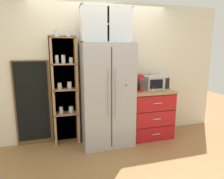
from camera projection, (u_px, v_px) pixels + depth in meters
ground_plane at (107, 142)px, 3.68m from camera, size 10.63×10.63×0.00m
wall_back_cream at (102, 72)px, 3.81m from camera, size 4.93×0.10×2.55m
refrigerator at (107, 95)px, 3.53m from camera, size 0.88×0.67×1.80m
pantry_shelf_column at (65, 88)px, 3.56m from camera, size 0.48×0.29×2.01m
counter_cabinet at (150, 113)px, 3.89m from camera, size 0.83×0.60×0.93m
microwave at (155, 83)px, 3.86m from camera, size 0.44×0.33×0.26m
coffee_maker at (136, 83)px, 3.70m from camera, size 0.17×0.20×0.31m
mug_cream at (152, 88)px, 3.73m from camera, size 0.12×0.09×0.09m
mug_navy at (151, 88)px, 3.79m from camera, size 0.11×0.08×0.09m
bottle_clear at (149, 83)px, 3.84m from camera, size 0.06×0.06×0.30m
upper_cabinet at (106, 25)px, 3.34m from camera, size 0.85×0.32×0.58m
chalkboard_menu at (33, 103)px, 3.49m from camera, size 0.60×0.04×1.51m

